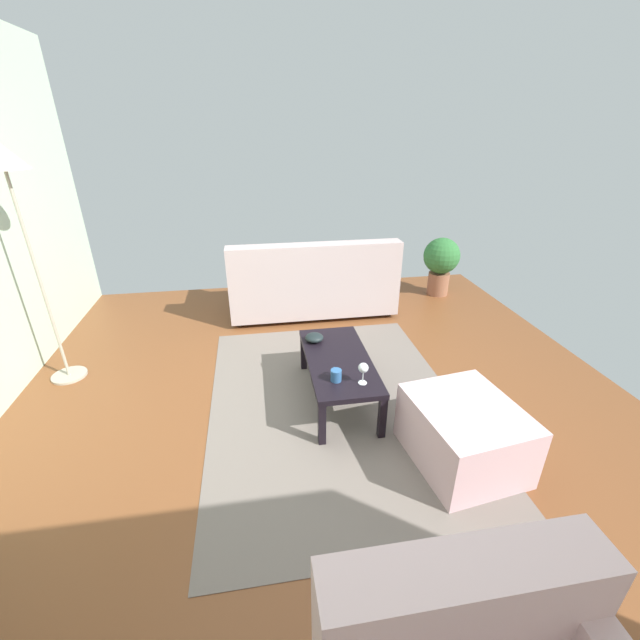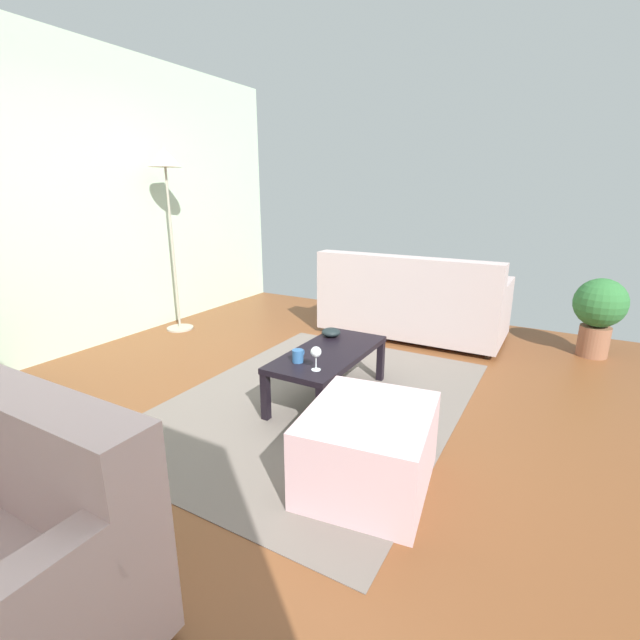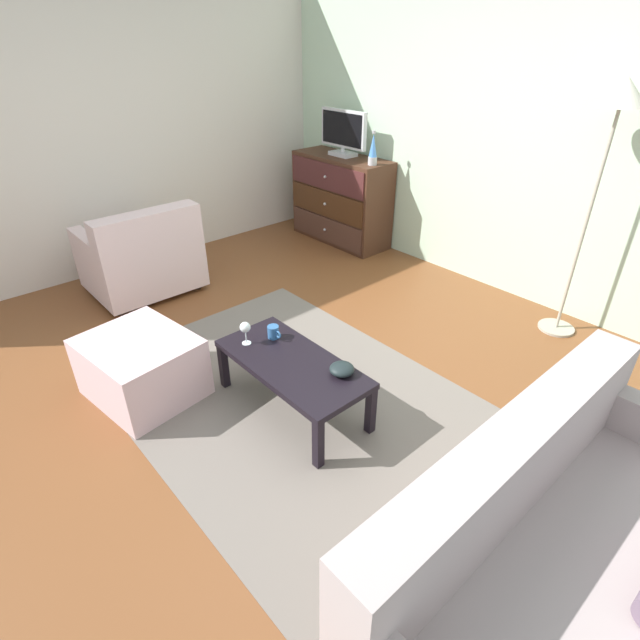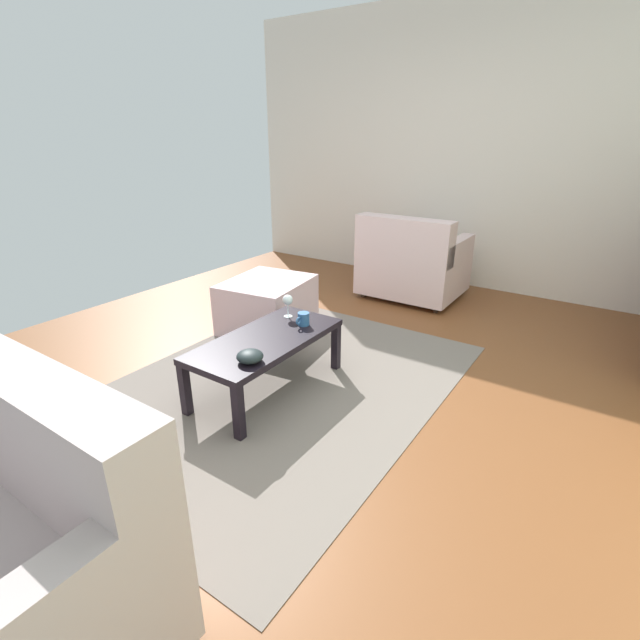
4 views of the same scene
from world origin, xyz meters
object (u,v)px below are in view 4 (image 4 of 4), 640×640
Objects in this scene: coffee_table at (266,344)px; armchair at (412,264)px; ottoman at (267,305)px; mug at (303,319)px; bowl_decorative at (250,356)px; wine_glass at (288,301)px.

armchair is at bearing 179.58° from coffee_table.
coffee_table is 1.46× the size of ottoman.
mug reaches higher than bowl_decorative.
coffee_table is at bearing 15.51° from wine_glass.
wine_glass is at bearing -3.51° from armchair.
mug reaches higher than ottoman.
ottoman is (1.40, -0.66, -0.13)m from armchair.
coffee_table is at bearing 39.98° from ottoman.
bowl_decorative is at bearing 25.26° from coffee_table.
bowl_decorative is at bearing 20.16° from wine_glass.
bowl_decorative is (0.58, 0.06, -0.01)m from mug.
armchair reaches higher than coffee_table.
ottoman is at bearing -25.32° from armchair.
wine_glass is 0.69m from bowl_decorative.
mug is 0.16× the size of ottoman.
armchair reaches higher than bowl_decorative.
mug is (0.07, 0.17, -0.07)m from wine_glass.
mug is at bearing 55.85° from ottoman.
wine_glass is 1.06× the size of bowl_decorative.
bowl_decorative is at bearing 6.22° from mug.
mug is 0.77× the size of bowl_decorative.
wine_glass is 0.75m from ottoman.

